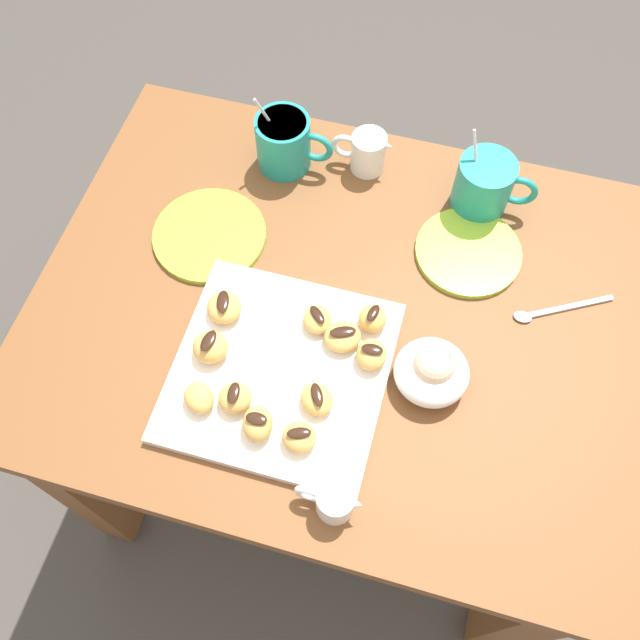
{
  "coord_description": "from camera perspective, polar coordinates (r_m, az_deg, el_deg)",
  "views": [
    {
      "loc": [
        0.11,
        -0.51,
        1.64
      ],
      "look_at": [
        -0.02,
        -0.04,
        0.72
      ],
      "focal_mm": 38.45,
      "sensor_mm": 36.0,
      "label": 1
    }
  ],
  "objects": [
    {
      "name": "ground_plane",
      "position": [
        1.72,
        1.12,
        -10.44
      ],
      "size": [
        8.0,
        8.0,
        0.0
      ],
      "primitive_type": "plane",
      "color": "#423D38"
    },
    {
      "name": "dining_table",
      "position": [
        1.19,
        1.59,
        -2.19
      ],
      "size": [
        0.96,
        0.74,
        0.7
      ],
      "color": "brown",
      "rests_on": "ground_plane"
    },
    {
      "name": "pastry_plate_square",
      "position": [
        1.01,
        -3.31,
        -4.29
      ],
      "size": [
        0.31,
        0.31,
        0.02
      ],
      "primitive_type": "cube",
      "color": "white",
      "rests_on": "dining_table"
    },
    {
      "name": "coffee_mug_teal_left",
      "position": [
        1.2,
        -2.96,
        14.62
      ],
      "size": [
        0.13,
        0.09,
        0.15
      ],
      "color": "teal",
      "rests_on": "dining_table"
    },
    {
      "name": "coffee_mug_teal_right",
      "position": [
        1.17,
        13.56,
        10.93
      ],
      "size": [
        0.13,
        0.09,
        0.15
      ],
      "color": "teal",
      "rests_on": "dining_table"
    },
    {
      "name": "cream_pitcher_white",
      "position": [
        1.2,
        3.96,
        13.86
      ],
      "size": [
        0.1,
        0.06,
        0.07
      ],
      "color": "white",
      "rests_on": "dining_table"
    },
    {
      "name": "ice_cream_bowl",
      "position": [
        0.99,
        9.3,
        -4.2
      ],
      "size": [
        0.11,
        0.11,
        0.08
      ],
      "color": "white",
      "rests_on": "dining_table"
    },
    {
      "name": "chocolate_sauce_pitcher",
      "position": [
        0.93,
        1.2,
        -14.79
      ],
      "size": [
        0.09,
        0.05,
        0.06
      ],
      "color": "white",
      "rests_on": "dining_table"
    },
    {
      "name": "saucer_lime_left",
      "position": [
        1.14,
        12.23,
        5.55
      ],
      "size": [
        0.17,
        0.17,
        0.01
      ],
      "primitive_type": "cylinder",
      "color": "#9EC633",
      "rests_on": "dining_table"
    },
    {
      "name": "saucer_lime_right",
      "position": [
        1.15,
        -9.18,
        6.99
      ],
      "size": [
        0.19,
        0.19,
        0.01
      ],
      "primitive_type": "cylinder",
      "color": "#9EC633",
      "rests_on": "dining_table"
    },
    {
      "name": "loose_spoon_near_saucer",
      "position": [
        1.12,
        18.72,
        0.74
      ],
      "size": [
        0.15,
        0.09,
        0.01
      ],
      "color": "silver",
      "rests_on": "dining_table"
    },
    {
      "name": "beignet_0",
      "position": [
        0.97,
        -0.25,
        -6.62
      ],
      "size": [
        0.07,
        0.07,
        0.03
      ],
      "primitive_type": "ellipsoid",
      "rotation": [
        0.0,
        0.0,
        2.36
      ],
      "color": "#DBA351",
      "rests_on": "pastry_plate_square"
    },
    {
      "name": "chocolate_drizzle_0",
      "position": [
        0.95,
        -0.26,
        -6.24
      ],
      "size": [
        0.03,
        0.04,
        0.0
      ],
      "primitive_type": "ellipsoid",
      "rotation": [
        0.0,
        0.0,
        2.06
      ],
      "color": "black",
      "rests_on": "beignet_0"
    },
    {
      "name": "beignet_1",
      "position": [
        1.0,
        4.3,
        -2.91
      ],
      "size": [
        0.05,
        0.06,
        0.03
      ],
      "primitive_type": "ellipsoid",
      "rotation": [
        0.0,
        0.0,
        0.18
      ],
      "color": "#DBA351",
      "rests_on": "pastry_plate_square"
    },
    {
      "name": "chocolate_drizzle_1",
      "position": [
        0.98,
        4.37,
        -2.45
      ],
      "size": [
        0.03,
        0.02,
        0.0
      ],
      "primitive_type": "ellipsoid",
      "rotation": [
        0.0,
        0.0,
        0.08
      ],
      "color": "black",
      "rests_on": "beignet_1"
    },
    {
      "name": "beignet_2",
      "position": [
        0.97,
        -7.08,
        -6.46
      ],
      "size": [
        0.06,
        0.06,
        0.03
      ],
      "primitive_type": "ellipsoid",
      "rotation": [
        0.0,
        0.0,
        5.2
      ],
      "color": "#DBA351",
      "rests_on": "pastry_plate_square"
    },
    {
      "name": "chocolate_drizzle_2",
      "position": [
        0.96,
        -7.2,
        -6.04
      ],
      "size": [
        0.02,
        0.03,
        0.0
      ],
      "primitive_type": "ellipsoid",
      "rotation": [
        0.0,
        0.0,
        4.83
      ],
      "color": "black",
      "rests_on": "beignet_2"
    },
    {
      "name": "beignet_3",
      "position": [
        1.01,
        1.88,
        -1.4
      ],
      "size": [
        0.07,
        0.07,
        0.03
      ],
      "primitive_type": "ellipsoid",
      "rotation": [
        0.0,
        0.0,
        3.7
      ],
      "color": "#DBA351",
      "rests_on": "pastry_plate_square"
    },
    {
      "name": "chocolate_drizzle_3",
      "position": [
        1.0,
        1.91,
        -0.99
      ],
      "size": [
        0.04,
        0.03,
        0.0
      ],
      "primitive_type": "ellipsoid",
      "rotation": [
        0.0,
        0.0,
        3.55
      ],
      "color": "black",
      "rests_on": "beignet_3"
    },
    {
      "name": "beignet_4",
      "position": [
        1.01,
        -9.1,
        -2.24
      ],
      "size": [
        0.06,
        0.06,
        0.04
      ],
      "primitive_type": "ellipsoid",
      "rotation": [
        0.0,
        0.0,
        1.76
      ],
      "color": "#DBA351",
      "rests_on": "pastry_plate_square"
    },
    {
      "name": "chocolate_drizzle_4",
      "position": [
        0.99,
        -9.28,
        -1.71
      ],
      "size": [
        0.02,
        0.04,
        0.0
      ],
      "primitive_type": "ellipsoid",
      "rotation": [
        0.0,
        0.0,
        1.44
      ],
      "color": "black",
      "rests_on": "beignet_4"
    },
    {
      "name": "beignet_5",
      "position": [
        0.98,
        -10.05,
        -6.39
      ],
      "size": [
        0.06,
        0.06,
        0.03
      ],
      "primitive_type": "ellipsoid",
      "rotation": [
        0.0,
        0.0,
        0.79
      ],
      "color": "#DBA351",
      "rests_on": "pastry_plate_square"
    },
    {
      "name": "beignet_6",
      "position": [
        1.02,
        -0.22,
        0.04
      ],
      "size": [
        0.06,
        0.06,
        0.03
      ],
      "primitive_type": "ellipsoid",
      "rotation": [
        0.0,
        0.0,
        5.12
      ],
      "color": "#DBA351",
      "rests_on": "pastry_plate_square"
    },
    {
      "name": "chocolate_drizzle_6",
      "position": [
        1.01,
        -0.23,
        0.45
      ],
      "size": [
        0.03,
        0.03,
        0.0
      ],
      "primitive_type": "ellipsoid",
      "rotation": [
        0.0,
        0.0,
        5.5
      ],
      "color": "black",
      "rests_on": "beignet_6"
    },
    {
      "name": "beignet_7",
      "position": [
        0.96,
        -5.21,
        -8.59
      ],
      "size": [
        0.06,
        0.06,
        0.04
      ],
      "primitive_type": "ellipsoid",
      "rotation": [
        0.0,
        0.0,
        3.44
      ],
      "color": "#DBA351",
      "rests_on": "pastry_plate_square"
    },
    {
      "name": "chocolate_drizzle_7",
      "position": [
        0.94,
        -5.31,
        -8.18
      ],
      "size": [
        0.03,
        0.02,
        0.0
      ],
      "primitive_type": "ellipsoid",
      "rotation": [
        0.0,
        0.0,
        3.18
      ],
      "color": "black",
      "rests_on": "beignet_7"
    },
    {
      "name": "beignet_8",
      "position": [
        0.95,
        -1.56,
        -9.77
      ],
      "size": [
        0.05,
        0.05,
        0.03
      ],
      "primitive_type": "ellipsoid",
      "rotation": [
        0.0,
        0.0,
        3.11
      ],
      "color": "#DBA351",
      "rests_on": "pastry_plate_square"
    },
    {
      "name": "chocolate_drizzle_8",
      "position": [
        0.93,
        -1.59,
        -9.43
      ],
      "size": [
        0.04,
        0.03,
        0.0
      ],
      "primitive_type": "ellipsoid",
      "rotation": [
        0.0,
        0.0,
        3.49
      ],
      "color": "black",
      "rests_on": "beignet_8"
    },
    {
      "name": "beignet_9",
      "position": [
        1.04,
        -7.97,
        1.05
      ],
      "size": [
        0.06,
        0.07,
        0.03
      ],
      "primitive_type": "ellipsoid",
      "rotation": [
        0.0,
        0.0,
        4.98
      ],
      "color": "#DBA351",
      "rests_on": "pastry_plate_square"
    },
    {
      "name": "chocolate_drizzle_9",
      "position": [
        1.02,
        -8.09,
        1.54
      ],
      "size": [
        0.03,
        0.04,
        0.0
      ],
      "primitive_type": "ellipsoid",
      "rotation": [
        0.0,
        0.0,
        4.97
      ],
      "color": "black",
      "rests_on": "beignet_9"
    },
    {
      "name": "beignet_10",
      "position": [
        1.02,
        4.38,
        0.09
      ],
      "size": [
        0.05,
        0.05,
        0.03
      ],
      "primitive_type": "ellipsoid",
      "rotation": [
        0.0,
        0.0,
        1.84
      ],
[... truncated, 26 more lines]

